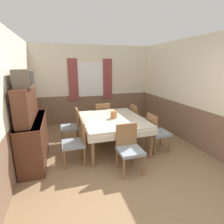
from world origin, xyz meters
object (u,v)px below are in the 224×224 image
Objects in this scene: dining_table at (112,122)px; chair_head_window at (102,116)px; chair_left_far at (72,125)px; tv at (24,78)px; chair_head_near at (129,146)px; chair_left_near at (77,141)px; chair_right_near at (156,131)px; sideboard at (32,131)px; vase at (114,115)px; chair_right_far at (138,119)px.

dining_table is 1.96× the size of chair_head_window.
tv is (-0.84, -0.86, 1.24)m from chair_left_far.
chair_head_near is at bearing -90.00° from dining_table.
chair_left_far and chair_left_near have the same top height.
chair_head_near and chair_right_near have the same top height.
tv is at bearing -89.36° from sideboard.
sideboard is 1.79m from vase.
dining_table is at bearing 5.28° from sideboard.
sideboard reaches higher than chair_head_near.
chair_head_window reaches higher than dining_table.
chair_left_near is at bearing -9.62° from tv.
chair_right_near is at bearing 0.00° from chair_right_far.
chair_head_window is 1.67× the size of tv.
chair_right_far is at bearing -120.31° from chair_head_near.
chair_left_near is (-1.81, -1.01, 0.00)m from chair_right_far.
sideboard is at bearing -26.88° from chair_head_near.
sideboard reaches higher than chair_head_window.
chair_left_far is 1.67× the size of tv.
chair_left_far is 0.56× the size of sideboard.
chair_head_window and chair_left_near have the same top height.
chair_left_near is (0.00, -1.01, 0.00)m from chair_left_far.
chair_right_far is 5.36× the size of vase.
dining_table is 1.96× the size of chair_left_near.
sideboard is (-1.75, 0.89, 0.19)m from chair_head_near.
vase is at bearing -62.42° from chair_left_near.
vase is (0.03, -0.01, 0.18)m from dining_table.
chair_right_far is 1.00× the size of chair_left_near.
chair_head_near is (0.00, -1.05, -0.15)m from dining_table.
chair_left_far reaches higher than dining_table.
chair_head_window is at bearing 91.64° from vase.
dining_table is 1.06m from chair_head_near.
chair_head_window and chair_head_near have the same top height.
chair_right_near is at bearing -7.31° from sideboard.
vase is (1.78, 0.15, 0.14)m from sideboard.
chair_left_far is 1.73m from tv.
chair_right_far is 0.56× the size of sideboard.
dining_table is at bearing 11.63° from tv.
dining_table is at bearing -90.00° from chair_head_near.
chair_head_window is at bearing -90.00° from chair_head_near.
chair_left_far is 2.07m from chair_right_near.
vase reaches higher than chair_right_far.
chair_right_near is at bearing -3.08° from tv.
vase is at bearing -91.68° from chair_head_near.
chair_left_far is at bearing -118.99° from chair_right_near.
chair_left_near is 1.11m from vase.
tv reaches higher than vase.
tv reaches higher than chair_left_near.
chair_head_window is 2.57m from tv.
vase is (0.03, 1.04, 0.33)m from chair_head_near.
chair_head_window is (0.00, 1.05, -0.15)m from dining_table.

